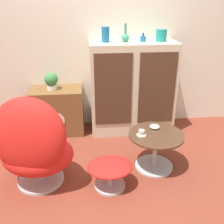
{
  "coord_description": "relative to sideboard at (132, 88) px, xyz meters",
  "views": [
    {
      "loc": [
        -0.15,
        -2.01,
        1.72
      ],
      "look_at": [
        0.11,
        0.53,
        0.55
      ],
      "focal_mm": 42.0,
      "sensor_mm": 36.0,
      "label": 1
    }
  ],
  "objects": [
    {
      "name": "wall_back",
      "position": [
        -0.43,
        0.26,
        0.71
      ],
      "size": [
        6.4,
        0.06,
        2.6
      ],
      "color": "silver",
      "rests_on": "ground_plane"
    },
    {
      "name": "vase_rightmost",
      "position": [
        0.34,
        0.0,
        0.66
      ],
      "size": [
        0.13,
        0.13,
        0.14
      ],
      "color": "teal",
      "rests_on": "sideboard"
    },
    {
      "name": "tv_console",
      "position": [
        -0.97,
        0.03,
        -0.29
      ],
      "size": [
        0.66,
        0.41,
        0.6
      ],
      "color": "brown",
      "rests_on": "ground_plane"
    },
    {
      "name": "vase_leftmost",
      "position": [
        -0.34,
        0.0,
        0.68
      ],
      "size": [
        0.09,
        0.09,
        0.18
      ],
      "color": "#196699",
      "rests_on": "sideboard"
    },
    {
      "name": "sideboard",
      "position": [
        0.0,
        0.0,
        0.0
      ],
      "size": [
        1.07,
        0.46,
        1.18
      ],
      "color": "beige",
      "rests_on": "ground_plane"
    },
    {
      "name": "vase_inner_left",
      "position": [
        -0.1,
        0.0,
        0.64
      ],
      "size": [
        0.09,
        0.09,
        0.21
      ],
      "color": "#2D8E6B",
      "rests_on": "sideboard"
    },
    {
      "name": "vase_inner_right",
      "position": [
        0.11,
        0.0,
        0.62
      ],
      "size": [
        0.07,
        0.07,
        0.1
      ],
      "color": "#196699",
      "rests_on": "sideboard"
    },
    {
      "name": "bowl",
      "position": [
        0.12,
        -0.76,
        -0.17
      ],
      "size": [
        0.11,
        0.11,
        0.04
      ],
      "color": "beige",
      "rests_on": "coffee_table"
    },
    {
      "name": "potted_plant",
      "position": [
        -1.02,
        0.03,
        0.12
      ],
      "size": [
        0.17,
        0.17,
        0.21
      ],
      "color": "silver",
      "rests_on": "tv_console"
    },
    {
      "name": "teacup",
      "position": [
        -0.05,
        -0.9,
        -0.16
      ],
      "size": [
        0.1,
        0.1,
        0.06
      ],
      "color": "silver",
      "rests_on": "coffee_table"
    },
    {
      "name": "ottoman",
      "position": [
        -0.4,
        -1.15,
        -0.39
      ],
      "size": [
        0.43,
        0.37,
        0.27
      ],
      "color": "#B7B7BC",
      "rests_on": "ground_plane"
    },
    {
      "name": "coffee_table",
      "position": [
        0.1,
        -0.89,
        -0.34
      ],
      "size": [
        0.57,
        0.57,
        0.4
      ],
      "color": "#B7B7BC",
      "rests_on": "ground_plane"
    },
    {
      "name": "egg_chair",
      "position": [
        -1.09,
        -1.06,
        -0.14
      ],
      "size": [
        0.83,
        0.78,
        0.95
      ],
      "color": "#B7B7BC",
      "rests_on": "ground_plane"
    },
    {
      "name": "ground_plane",
      "position": [
        -0.43,
        -1.15,
        -0.59
      ],
      "size": [
        12.0,
        12.0,
        0.0
      ],
      "primitive_type": "plane",
      "color": "brown"
    }
  ]
}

